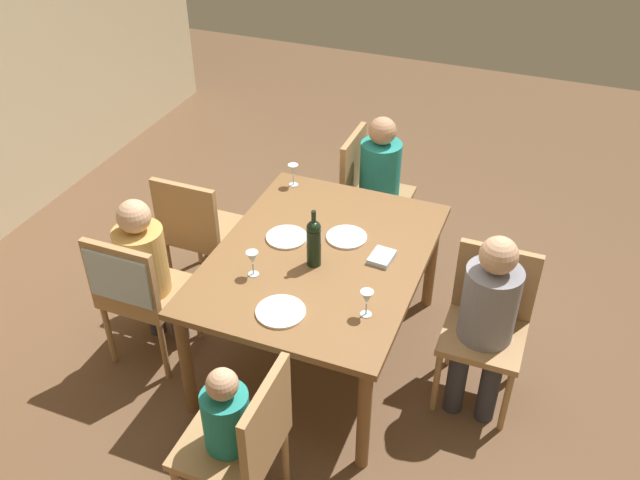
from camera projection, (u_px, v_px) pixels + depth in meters
ground_plane at (320, 351)px, 4.27m from camera, size 10.00×10.00×0.00m
dining_table at (320, 266)px, 3.88m from camera, size 1.52×1.15×0.76m
chair_far_left at (132, 286)px, 3.85m from camera, size 0.45×0.44×0.92m
chair_near at (488, 316)px, 3.74m from camera, size 0.44×0.44×0.92m
chair_right_end at (367, 187)px, 4.84m from camera, size 0.44×0.44×0.92m
chair_left_end at (245, 440)px, 3.07m from camera, size 0.44×0.44×0.92m
chair_far_right at (197, 228)px, 4.43m from camera, size 0.44×0.44×0.92m
person_woman_host at (146, 266)px, 3.94m from camera, size 0.33×0.28×1.09m
person_man_bearded at (487, 314)px, 3.59m from camera, size 0.34×0.30×1.11m
person_man_guest at (383, 178)px, 4.75m from camera, size 0.28×0.33×1.08m
person_child_small at (223, 429)px, 3.09m from camera, size 0.22×0.25×0.94m
wine_bottle_tall_green at (314, 241)px, 3.67m from camera, size 0.08×0.08×0.35m
wine_glass_near_left at (367, 298)px, 3.36m from camera, size 0.07×0.07×0.15m
wine_glass_centre at (252, 259)px, 3.62m from camera, size 0.07×0.07×0.15m
wine_glass_near_right at (293, 171)px, 4.38m from camera, size 0.07×0.07×0.15m
dinner_plate_host at (287, 237)px, 3.95m from camera, size 0.24×0.24×0.01m
dinner_plate_guest_left at (347, 237)px, 3.95m from camera, size 0.24×0.24×0.01m
dinner_plate_guest_right at (281, 312)px, 3.43m from camera, size 0.25×0.25×0.01m
folded_napkin at (382, 257)px, 3.78m from camera, size 0.17×0.13×0.03m
handbag at (233, 243)px, 5.01m from camera, size 0.18×0.30×0.22m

